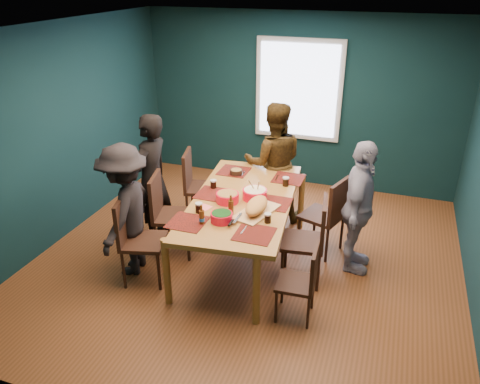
# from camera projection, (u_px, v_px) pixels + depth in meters

# --- Properties ---
(room) EXTENTS (5.01, 5.01, 2.71)m
(room) POSITION_uv_depth(u_px,v_px,m) (256.00, 147.00, 5.42)
(room) COLOR brown
(room) RESTS_ON ground
(dining_table) EXTENTS (1.35, 2.33, 0.84)m
(dining_table) POSITION_uv_depth(u_px,v_px,m) (243.00, 205.00, 5.43)
(dining_table) COLOR olive
(dining_table) RESTS_ON floor
(chair_left_far) EXTENTS (0.56, 0.56, 1.02)m
(chair_left_far) POSITION_uv_depth(u_px,v_px,m) (196.00, 181.00, 6.44)
(chair_left_far) COLOR black
(chair_left_far) RESTS_ON floor
(chair_left_mid) EXTENTS (0.57, 0.57, 1.03)m
(chair_left_mid) POSITION_uv_depth(u_px,v_px,m) (166.00, 209.00, 5.69)
(chair_left_mid) COLOR black
(chair_left_mid) RESTS_ON floor
(chair_left_near) EXTENTS (0.56, 0.56, 1.02)m
(chair_left_near) POSITION_uv_depth(u_px,v_px,m) (134.00, 233.00, 5.17)
(chair_left_near) COLOR black
(chair_left_near) RESTS_ON floor
(chair_right_far) EXTENTS (0.58, 0.58, 1.01)m
(chair_right_far) POSITION_uv_depth(u_px,v_px,m) (330.00, 211.00, 5.66)
(chair_right_far) COLOR black
(chair_right_far) RESTS_ON floor
(chair_right_mid) EXTENTS (0.52, 0.52, 1.02)m
(chair_right_mid) POSITION_uv_depth(u_px,v_px,m) (312.00, 235.00, 5.14)
(chair_right_mid) COLOR black
(chair_right_mid) RESTS_ON floor
(chair_right_near) EXTENTS (0.40, 0.40, 0.83)m
(chair_right_near) POSITION_uv_depth(u_px,v_px,m) (304.00, 278.00, 4.61)
(chair_right_near) COLOR black
(chair_right_near) RESTS_ON floor
(person_far_left) EXTENTS (0.48, 0.66, 1.68)m
(person_far_left) POSITION_uv_depth(u_px,v_px,m) (152.00, 179.00, 5.91)
(person_far_left) COLOR black
(person_far_left) RESTS_ON floor
(person_back) EXTENTS (0.98, 0.86, 1.69)m
(person_back) POSITION_uv_depth(u_px,v_px,m) (274.00, 163.00, 6.38)
(person_back) COLOR black
(person_back) RESTS_ON floor
(person_right) EXTENTS (0.40, 0.94, 1.59)m
(person_right) POSITION_uv_depth(u_px,v_px,m) (359.00, 208.00, 5.28)
(person_right) COLOR white
(person_right) RESTS_ON floor
(person_near_left) EXTENTS (0.70, 1.08, 1.57)m
(person_near_left) POSITION_uv_depth(u_px,v_px,m) (126.00, 211.00, 5.25)
(person_near_left) COLOR black
(person_near_left) RESTS_ON floor
(bowl_salad) EXTENTS (0.26, 0.26, 0.11)m
(bowl_salad) POSITION_uv_depth(u_px,v_px,m) (227.00, 197.00, 5.29)
(bowl_salad) COLOR red
(bowl_salad) RESTS_ON dining_table
(bowl_dumpling) EXTENTS (0.28, 0.28, 0.26)m
(bowl_dumpling) POSITION_uv_depth(u_px,v_px,m) (255.00, 194.00, 5.36)
(bowl_dumpling) COLOR red
(bowl_dumpling) RESTS_ON dining_table
(bowl_herbs) EXTENTS (0.24, 0.24, 0.10)m
(bowl_herbs) POSITION_uv_depth(u_px,v_px,m) (222.00, 217.00, 4.88)
(bowl_herbs) COLOR red
(bowl_herbs) RESTS_ON dining_table
(cutting_board) EXTENTS (0.43, 0.74, 0.16)m
(cutting_board) POSITION_uv_depth(u_px,v_px,m) (256.00, 207.00, 5.04)
(cutting_board) COLOR #DEBD77
(cutting_board) RESTS_ON dining_table
(small_bowl) EXTENTS (0.17, 0.17, 0.07)m
(small_bowl) POSITION_uv_depth(u_px,v_px,m) (236.00, 172.00, 6.01)
(small_bowl) COLOR black
(small_bowl) RESTS_ON dining_table
(beer_bottle_a) EXTENTS (0.06, 0.06, 0.21)m
(beer_bottle_a) POSITION_uv_depth(u_px,v_px,m) (202.00, 217.00, 4.82)
(beer_bottle_a) COLOR #48240C
(beer_bottle_a) RESTS_ON dining_table
(beer_bottle_b) EXTENTS (0.06, 0.06, 0.23)m
(beer_bottle_b) POSITION_uv_depth(u_px,v_px,m) (231.00, 207.00, 5.01)
(beer_bottle_b) COLOR #48240C
(beer_bottle_b) RESTS_ON dining_table
(cola_glass_a) EXTENTS (0.08, 0.08, 0.11)m
(cola_glass_a) POSITION_uv_depth(u_px,v_px,m) (199.00, 207.00, 5.06)
(cola_glass_a) COLOR black
(cola_glass_a) RESTS_ON dining_table
(cola_glass_b) EXTENTS (0.07, 0.07, 0.10)m
(cola_glass_b) POSITION_uv_depth(u_px,v_px,m) (268.00, 217.00, 4.86)
(cola_glass_b) COLOR black
(cola_glass_b) RESTS_ON dining_table
(cola_glass_c) EXTENTS (0.08, 0.08, 0.11)m
(cola_glass_c) POSITION_uv_depth(u_px,v_px,m) (286.00, 181.00, 5.69)
(cola_glass_c) COLOR black
(cola_glass_c) RESTS_ON dining_table
(cola_glass_d) EXTENTS (0.08, 0.08, 0.11)m
(cola_glass_d) POSITION_uv_depth(u_px,v_px,m) (213.00, 184.00, 5.62)
(cola_glass_d) COLOR black
(cola_glass_d) RESTS_ON dining_table
(napkin_a) EXTENTS (0.13, 0.13, 0.00)m
(napkin_a) POSITION_uv_depth(u_px,v_px,m) (277.00, 201.00, 5.32)
(napkin_a) COLOR #F86868
(napkin_a) RESTS_ON dining_table
(napkin_b) EXTENTS (0.17, 0.17, 0.00)m
(napkin_b) POSITION_uv_depth(u_px,v_px,m) (205.00, 207.00, 5.19)
(napkin_b) COLOR #F86868
(napkin_b) RESTS_ON dining_table
(napkin_c) EXTENTS (0.13, 0.13, 0.00)m
(napkin_c) POSITION_uv_depth(u_px,v_px,m) (256.00, 232.00, 4.70)
(napkin_c) COLOR #F86868
(napkin_c) RESTS_ON dining_table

